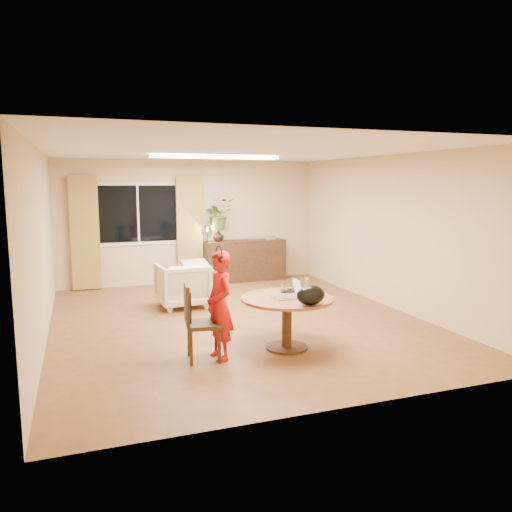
{
  "coord_description": "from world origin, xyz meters",
  "views": [
    {
      "loc": [
        -2.27,
        -7.2,
        2.13
      ],
      "look_at": [
        0.24,
        -0.2,
        1.03
      ],
      "focal_mm": 35.0,
      "sensor_mm": 36.0,
      "label": 1
    }
  ],
  "objects_px": {
    "armchair": "(182,285)",
    "dining_table": "(287,308)",
    "child": "(220,306)",
    "sideboard": "(245,260)",
    "dining_chair": "(204,322)"
  },
  "relations": [
    {
      "from": "sideboard",
      "to": "child",
      "type": "bearing_deg",
      "value": -112.0
    },
    {
      "from": "child",
      "to": "sideboard",
      "type": "xyz_separation_m",
      "value": [
        1.84,
        4.55,
        -0.22
      ]
    },
    {
      "from": "armchair",
      "to": "sideboard",
      "type": "bearing_deg",
      "value": -137.6
    },
    {
      "from": "dining_table",
      "to": "armchair",
      "type": "bearing_deg",
      "value": 107.35
    },
    {
      "from": "dining_table",
      "to": "dining_chair",
      "type": "relative_size",
      "value": 1.26
    },
    {
      "from": "dining_table",
      "to": "child",
      "type": "bearing_deg",
      "value": -175.35
    },
    {
      "from": "child",
      "to": "dining_table",
      "type": "bearing_deg",
      "value": 86.1
    },
    {
      "from": "child",
      "to": "armchair",
      "type": "relative_size",
      "value": 1.58
    },
    {
      "from": "armchair",
      "to": "sideboard",
      "type": "height_order",
      "value": "sideboard"
    },
    {
      "from": "dining_chair",
      "to": "child",
      "type": "xyz_separation_m",
      "value": [
        0.2,
        -0.02,
        0.19
      ]
    },
    {
      "from": "child",
      "to": "sideboard",
      "type": "bearing_deg",
      "value": 149.45
    },
    {
      "from": "dining_chair",
      "to": "dining_table",
      "type": "bearing_deg",
      "value": 10.03
    },
    {
      "from": "dining_table",
      "to": "sideboard",
      "type": "bearing_deg",
      "value": 78.36
    },
    {
      "from": "armchair",
      "to": "dining_table",
      "type": "bearing_deg",
      "value": 103.56
    },
    {
      "from": "dining_table",
      "to": "child",
      "type": "xyz_separation_m",
      "value": [
        -0.92,
        -0.07,
        0.13
      ]
    }
  ]
}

